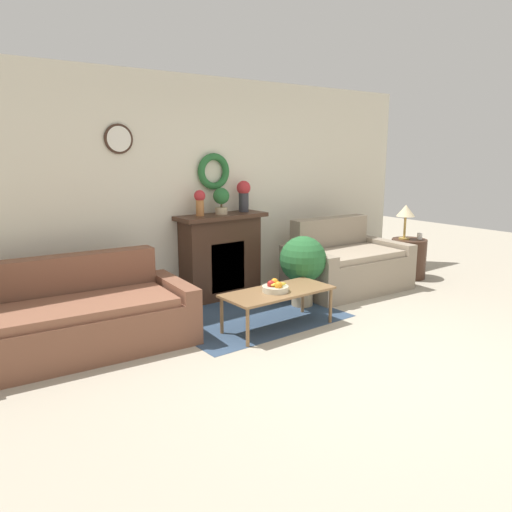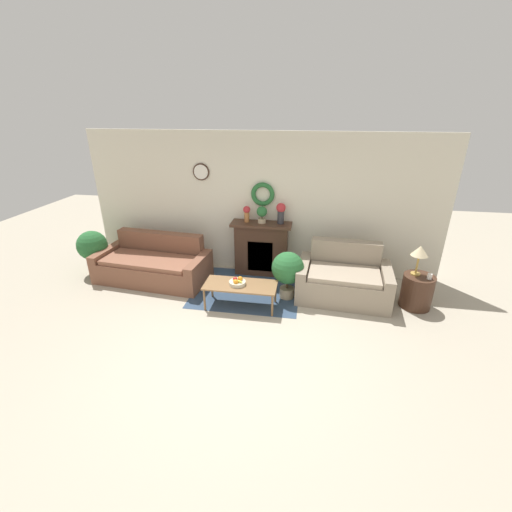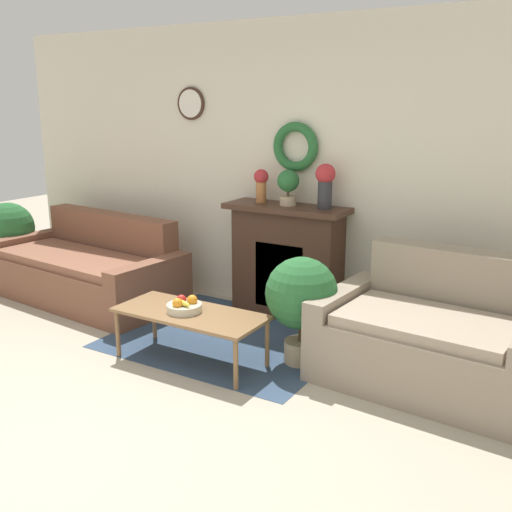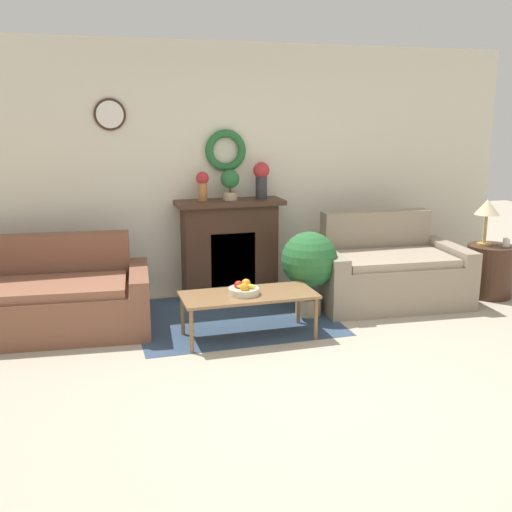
{
  "view_description": "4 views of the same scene",
  "coord_description": "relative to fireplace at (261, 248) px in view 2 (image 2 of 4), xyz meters",
  "views": [
    {
      "loc": [
        -3.33,
        -2.57,
        1.85
      ],
      "look_at": [
        -0.15,
        1.59,
        0.72
      ],
      "focal_mm": 35.0,
      "sensor_mm": 36.0,
      "label": 1
    },
    {
      "loc": [
        0.95,
        -3.59,
        3.08
      ],
      "look_at": [
        0.12,
        1.38,
        0.88
      ],
      "focal_mm": 24.0,
      "sensor_mm": 36.0,
      "label": 2
    },
    {
      "loc": [
        2.54,
        -2.21,
        1.98
      ],
      "look_at": [
        0.2,
        1.69,
        0.8
      ],
      "focal_mm": 42.0,
      "sensor_mm": 36.0,
      "label": 3
    },
    {
      "loc": [
        -1.49,
        -3.64,
        1.96
      ],
      "look_at": [
        0.02,
        1.48,
        0.69
      ],
      "focal_mm": 42.0,
      "sensor_mm": 36.0,
      "label": 4
    }
  ],
  "objects": [
    {
      "name": "potted_plant_floor_by_couch",
      "position": [
        -3.27,
        -0.53,
        0.02
      ],
      "size": [
        0.57,
        0.57,
        0.88
      ],
      "color": "tan",
      "rests_on": "ground_plane"
    },
    {
      "name": "mug",
      "position": [
        2.84,
        -0.91,
        0.07
      ],
      "size": [
        0.07,
        0.07,
        0.09
      ],
      "color": "silver",
      "rests_on": "side_table_by_loveseat"
    },
    {
      "name": "fruit_bowl",
      "position": [
        -0.2,
        -1.31,
        -0.08
      ],
      "size": [
        0.27,
        0.27,
        0.12
      ],
      "color": "beige",
      "rests_on": "coffee_table"
    },
    {
      "name": "loveseat_right",
      "position": [
        1.55,
        -0.68,
        -0.21
      ],
      "size": [
        1.62,
        1.09,
        0.93
      ],
      "rotation": [
        0.0,
        0.0,
        -0.07
      ],
      "color": "gray",
      "rests_on": "ground_plane"
    },
    {
      "name": "potted_plant_floor_by_loveseat",
      "position": [
        0.59,
        -0.87,
        -0.0
      ],
      "size": [
        0.55,
        0.55,
        0.84
      ],
      "color": "tan",
      "rests_on": "ground_plane"
    },
    {
      "name": "potted_plant_on_mantel",
      "position": [
        0.01,
        -0.01,
        0.71
      ],
      "size": [
        0.2,
        0.2,
        0.32
      ],
      "color": "tan",
      "rests_on": "fireplace"
    },
    {
      "name": "table_lamp",
      "position": [
        2.66,
        -0.77,
        0.42
      ],
      "size": [
        0.26,
        0.26,
        0.5
      ],
      "color": "#B28E42",
      "rests_on": "side_table_by_loveseat"
    },
    {
      "name": "coffee_table",
      "position": [
        -0.15,
        -1.29,
        -0.16
      ],
      "size": [
        1.19,
        0.52,
        0.41
      ],
      "color": "olive",
      "rests_on": "ground_plane"
    },
    {
      "name": "fireplace",
      "position": [
        0.0,
        0.0,
        0.0
      ],
      "size": [
        1.15,
        0.41,
        1.06
      ],
      "color": "#42281C",
      "rests_on": "ground_plane"
    },
    {
      "name": "ground_plane",
      "position": [
        -0.03,
        -2.54,
        -0.54
      ],
      "size": [
        16.0,
        16.0,
        0.0
      ],
      "primitive_type": "plane",
      "color": "#ADA38E"
    },
    {
      "name": "floor_rug",
      "position": [
        -0.15,
        -0.73,
        -0.53
      ],
      "size": [
        1.89,
        1.62,
        0.01
      ],
      "color": "#334760",
      "rests_on": "ground_plane"
    },
    {
      "name": "side_table_by_loveseat",
      "position": [
        2.73,
        -0.82,
        -0.25
      ],
      "size": [
        0.5,
        0.5,
        0.57
      ],
      "color": "#42281C",
      "rests_on": "ground_plane"
    },
    {
      "name": "couch_left",
      "position": [
        -2.0,
        -0.58,
        -0.24
      ],
      "size": [
        2.17,
        1.16,
        0.84
      ],
      "rotation": [
        0.0,
        0.0,
        -0.09
      ],
      "color": "brown",
      "rests_on": "ground_plane"
    },
    {
      "name": "wall_back",
      "position": [
        -0.03,
        0.21,
        0.82
      ],
      "size": [
        6.8,
        0.15,
        2.7
      ],
      "color": "beige",
      "rests_on": "ground_plane"
    },
    {
      "name": "vase_on_mantel_right",
      "position": [
        0.36,
        0.01,
        0.75
      ],
      "size": [
        0.18,
        0.18,
        0.39
      ],
      "color": "#2D2D33",
      "rests_on": "fireplace"
    },
    {
      "name": "vase_on_mantel_left",
      "position": [
        -0.28,
        0.01,
        0.7
      ],
      "size": [
        0.14,
        0.14,
        0.31
      ],
      "color": "#AD6B38",
      "rests_on": "fireplace"
    }
  ]
}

